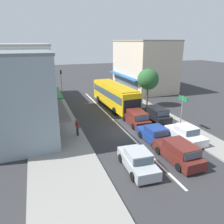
% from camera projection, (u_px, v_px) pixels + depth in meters
% --- Properties ---
extents(ground_plane, '(140.00, 140.00, 0.00)m').
position_uv_depth(ground_plane, '(125.00, 131.00, 22.54)').
color(ground_plane, '#2D2D30').
extents(lane_centre_line, '(0.20, 28.00, 0.01)m').
position_uv_depth(lane_centre_line, '(112.00, 119.00, 26.13)').
color(lane_centre_line, silver).
rests_on(lane_centre_line, ground).
extents(sidewalk_left, '(5.20, 44.00, 0.14)m').
position_uv_depth(sidewalk_left, '(52.00, 119.00, 25.75)').
color(sidewalk_left, gray).
rests_on(sidewalk_left, ground).
extents(kerb_right, '(2.80, 44.00, 0.12)m').
position_uv_depth(kerb_right, '(150.00, 109.00, 29.86)').
color(kerb_right, gray).
rests_on(kerb_right, ground).
extents(shopfront_corner_near, '(7.94, 7.22, 8.08)m').
position_uv_depth(shopfront_corner_near, '(14.00, 100.00, 19.00)').
color(shopfront_corner_near, '#84939E').
rests_on(shopfront_corner_near, ground).
extents(shopfront_mid_block, '(8.69, 7.43, 8.59)m').
position_uv_depth(shopfront_mid_block, '(18.00, 82.00, 25.74)').
color(shopfront_mid_block, silver).
rests_on(shopfront_mid_block, ground).
extents(shopfront_far_end, '(7.92, 9.49, 6.80)m').
position_uv_depth(shopfront_far_end, '(22.00, 78.00, 33.89)').
color(shopfront_far_end, beige).
rests_on(shopfront_far_end, ground).
extents(building_right_far, '(8.45, 13.73, 9.08)m').
position_uv_depth(building_right_far, '(143.00, 65.00, 41.59)').
color(building_right_far, beige).
rests_on(building_right_far, ground).
extents(city_bus, '(3.11, 10.96, 3.23)m').
position_uv_depth(city_bus, '(115.00, 94.00, 30.12)').
color(city_bus, yellow).
rests_on(city_bus, ground).
extents(wagon_adjacent_lane_lead, '(2.04, 4.55, 1.58)m').
position_uv_depth(wagon_adjacent_lane_lead, '(136.00, 118.00, 24.26)').
color(wagon_adjacent_lane_lead, '#561E19').
rests_on(wagon_adjacent_lane_lead, ground).
extents(sedan_adjacent_lane_trail, '(1.99, 4.25, 1.47)m').
position_uv_depth(sedan_adjacent_lane_trail, '(155.00, 135.00, 20.03)').
color(sedan_adjacent_lane_trail, navy).
rests_on(sedan_adjacent_lane_trail, ground).
extents(sedan_behind_bus_near, '(2.05, 4.28, 1.47)m').
position_uv_depth(sedan_behind_bus_near, '(138.00, 161.00, 15.74)').
color(sedan_behind_bus_near, '#9EA3A8').
rests_on(sedan_behind_bus_near, ground).
extents(wagon_queue_gap_filler, '(2.02, 4.54, 1.58)m').
position_uv_depth(wagon_queue_gap_filler, '(178.00, 152.00, 16.81)').
color(wagon_queue_gap_filler, '#561E19').
rests_on(wagon_queue_gap_filler, ground).
extents(parked_sedan_kerb_front, '(2.02, 4.26, 1.47)m').
position_uv_depth(parked_sedan_kerb_front, '(185.00, 134.00, 20.27)').
color(parked_sedan_kerb_front, silver).
rests_on(parked_sedan_kerb_front, ground).
extents(parked_wagon_kerb_second, '(1.96, 4.51, 1.58)m').
position_uv_depth(parked_wagon_kerb_second, '(156.00, 114.00, 25.53)').
color(parked_wagon_kerb_second, black).
rests_on(parked_wagon_kerb_second, ground).
extents(parked_sedan_kerb_third, '(1.95, 4.23, 1.47)m').
position_uv_depth(parked_sedan_kerb_third, '(134.00, 102.00, 30.83)').
color(parked_sedan_kerb_third, '#9EA3A8').
rests_on(parked_sedan_kerb_third, ground).
extents(parked_hatchback_kerb_rear, '(1.92, 3.76, 1.54)m').
position_uv_depth(parked_hatchback_kerb_rear, '(119.00, 93.00, 36.22)').
color(parked_hatchback_kerb_rear, silver).
rests_on(parked_hatchback_kerb_rear, ground).
extents(traffic_light_downstreet, '(0.33, 0.24, 4.20)m').
position_uv_depth(traffic_light_downstreet, '(61.00, 78.00, 37.46)').
color(traffic_light_downstreet, gray).
rests_on(traffic_light_downstreet, ground).
extents(directional_road_sign, '(0.10, 1.40, 3.60)m').
position_uv_depth(directional_road_sign, '(182.00, 105.00, 22.40)').
color(directional_road_sign, gray).
rests_on(directional_road_sign, ground).
extents(street_tree_right, '(2.93, 2.93, 5.31)m').
position_uv_depth(street_tree_right, '(148.00, 79.00, 30.25)').
color(street_tree_right, brown).
rests_on(street_tree_right, ground).
extents(pedestrian_with_handbag_near, '(0.36, 0.65, 1.63)m').
position_uv_depth(pedestrian_with_handbag_near, '(77.00, 126.00, 20.98)').
color(pedestrian_with_handbag_near, '#232838').
rests_on(pedestrian_with_handbag_near, sidewalk_left).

